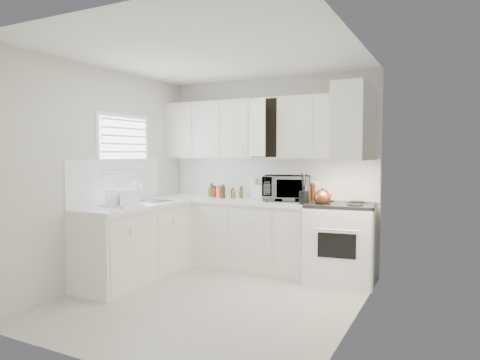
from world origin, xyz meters
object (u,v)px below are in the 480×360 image
Objects in this scene: utensil_crock at (304,188)px; dish_rack at (122,197)px; rice_cooker at (263,191)px; tea_kettle at (322,196)px; microwave at (287,185)px; stove at (340,232)px.

dish_rack is at bearing -148.41° from utensil_crock.
tea_kettle is at bearing -4.68° from rice_cooker.
tea_kettle is 0.60× the size of dish_rack.
microwave is at bearing 138.56° from utensil_crock.
stove reaches higher than dish_rack.
dish_rack is (-1.51, -1.43, -0.09)m from microwave.
microwave is 0.45m from utensil_crock.
utensil_crock is (-0.40, -0.18, 0.53)m from stove.
tea_kettle is 0.64× the size of utensil_crock.
utensil_crock is (0.34, -0.30, -0.01)m from microwave.
tea_kettle is 0.96m from rice_cooker.
utensil_crock is at bearing -179.47° from tea_kettle.
utensil_crock reaches higher than dish_rack.
dish_rack is at bearing -151.11° from microwave.
dish_rack is (-1.85, -1.14, -0.08)m from utensil_crock.
stove is at bearing 36.81° from tea_kettle.
stove is 2.07× the size of microwave.
utensil_crock is (-0.22, -0.02, 0.09)m from tea_kettle.
tea_kettle is 1.11× the size of rice_cooker.
microwave is (-0.74, 0.12, 0.53)m from stove.
utensil_crock is at bearing -163.32° from stove.
rice_cooker reaches higher than tea_kettle.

